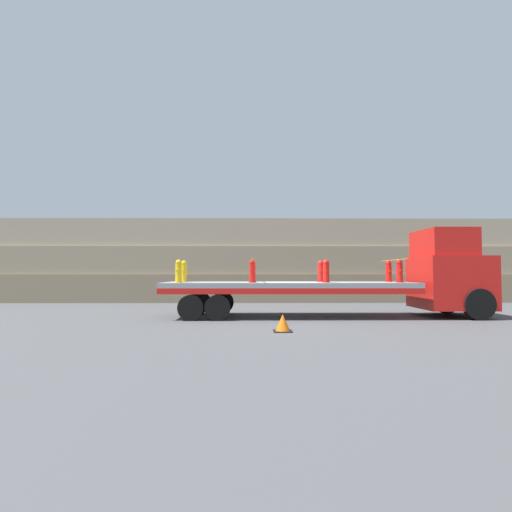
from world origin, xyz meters
The scene contains 15 objects.
ground_plane centered at (0.00, 0.00, 0.00)m, with size 120.00×120.00×0.00m, color #474749.
rock_cliff centered at (0.00, 8.28, 2.30)m, with size 60.00×3.30×4.60m.
truck_cab centered at (6.08, 0.00, 1.59)m, with size 2.35×2.60×3.22m.
flatbed_trailer centered at (-0.50, 0.00, 1.05)m, with size 9.10×2.67×1.27m.
fire_hydrant_yellow_near_0 centered at (-3.95, -0.57, 1.67)m, with size 0.28×0.44×0.82m.
fire_hydrant_yellow_far_0 centered at (-3.95, 0.57, 1.67)m, with size 0.28×0.44×0.82m.
fire_hydrant_red_near_1 centered at (-1.32, -0.57, 1.67)m, with size 0.28×0.44×0.82m.
fire_hydrant_red_far_1 centered at (-1.32, 0.57, 1.67)m, with size 0.28×0.44×0.82m.
fire_hydrant_red_near_2 centered at (1.32, -0.57, 1.67)m, with size 0.28×0.44×0.82m.
fire_hydrant_red_far_2 centered at (1.32, 0.57, 1.67)m, with size 0.28×0.44×0.82m.
fire_hydrant_red_near_3 centered at (3.95, -0.57, 1.67)m, with size 0.28×0.44×0.82m.
fire_hydrant_red_far_3 centered at (3.95, 0.57, 1.67)m, with size 0.28×0.44×0.82m.
cargo_strap_rear centered at (-1.32, 0.00, 2.10)m, with size 0.05×2.77×0.01m.
cargo_strap_middle centered at (3.95, 0.00, 2.10)m, with size 0.05×2.77×0.01m.
traffic_cone centered at (-0.49, -3.72, 0.23)m, with size 0.52×0.52×0.48m.
Camera 1 is at (-1.35, -14.78, 1.63)m, focal length 28.00 mm.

